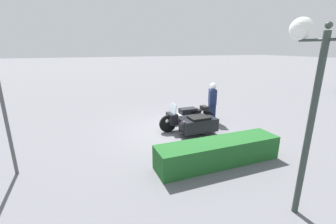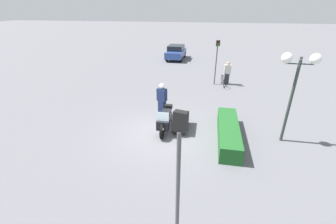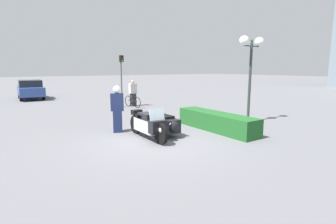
% 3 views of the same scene
% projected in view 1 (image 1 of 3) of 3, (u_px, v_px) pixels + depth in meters
% --- Properties ---
extents(ground_plane, '(160.00, 160.00, 0.00)m').
position_uv_depth(ground_plane, '(178.00, 130.00, 9.41)').
color(ground_plane, slate).
extents(police_motorcycle, '(2.51, 1.35, 1.18)m').
position_uv_depth(police_motorcycle, '(191.00, 121.00, 9.04)').
color(police_motorcycle, black).
rests_on(police_motorcycle, ground).
extents(officer_rider, '(0.47, 0.58, 1.83)m').
position_uv_depth(officer_rider, '(212.00, 102.00, 10.24)').
color(officer_rider, '#192347').
rests_on(officer_rider, ground).
extents(hedge_bush_curbside, '(3.82, 0.88, 0.71)m').
position_uv_depth(hedge_bush_curbside, '(218.00, 152.00, 6.65)').
color(hedge_bush_curbside, '#1E5623').
rests_on(hedge_bush_curbside, ground).
extents(twin_lamp_post, '(0.42, 1.43, 3.88)m').
position_uv_depth(twin_lamp_post, '(323.00, 56.00, 3.87)').
color(twin_lamp_post, '#2D3833').
rests_on(twin_lamp_post, ground).
extents(traffic_light_near, '(0.22, 0.29, 3.77)m').
position_uv_depth(traffic_light_near, '(0.00, 85.00, 5.51)').
color(traffic_light_near, '#4C4C4C').
rests_on(traffic_light_near, ground).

